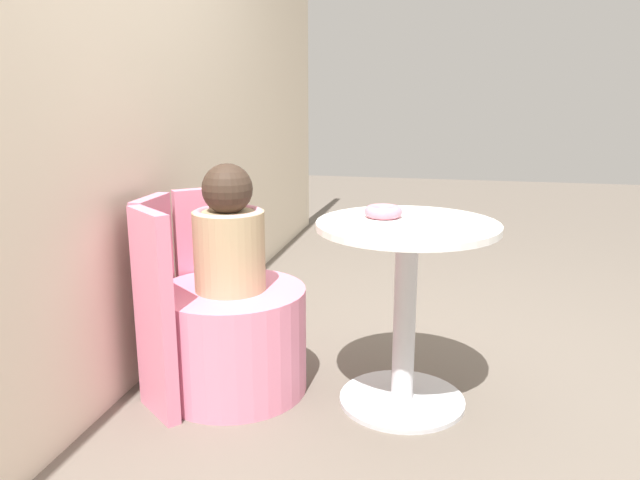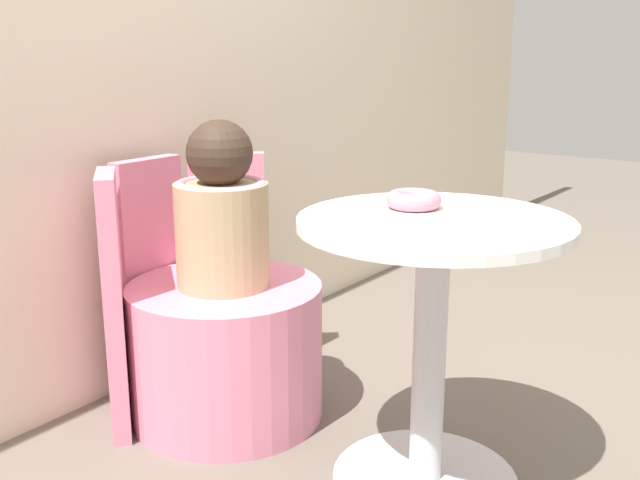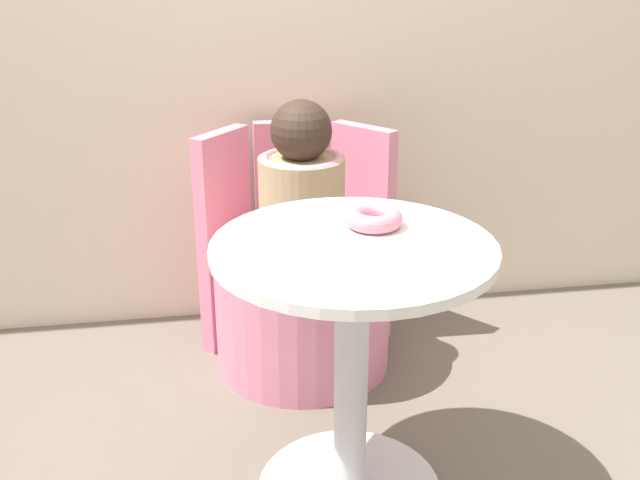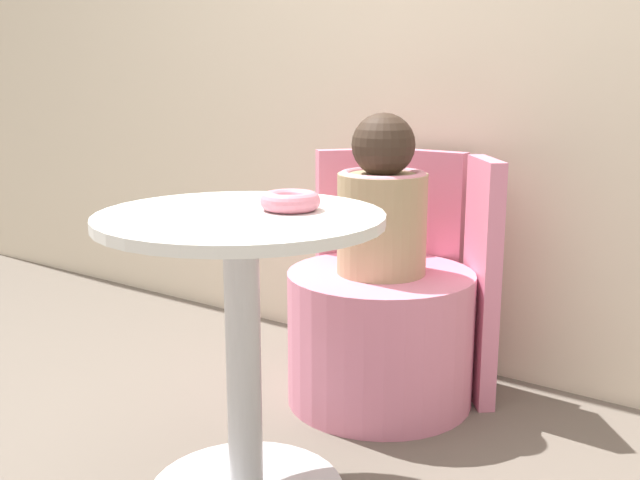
# 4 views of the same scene
# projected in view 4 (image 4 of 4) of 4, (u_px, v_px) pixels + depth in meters

# --- Properties ---
(back_wall) EXTENTS (6.00, 0.06, 2.40)m
(back_wall) POSITION_uv_depth(u_px,v_px,m) (452.00, 5.00, 2.40)
(back_wall) COLOR beige
(back_wall) RESTS_ON ground_plane
(round_table) EXTENTS (0.64, 0.64, 0.69)m
(round_table) POSITION_uv_depth(u_px,v_px,m) (242.00, 313.00, 1.69)
(round_table) COLOR silver
(round_table) RESTS_ON ground_plane
(tub_chair) EXTENTS (0.56, 0.56, 0.41)m
(tub_chair) POSITION_uv_depth(u_px,v_px,m) (380.00, 337.00, 2.27)
(tub_chair) COLOR pink
(tub_chair) RESTS_ON ground_plane
(booth_backrest) EXTENTS (0.66, 0.24, 0.74)m
(booth_backrest) POSITION_uv_depth(u_px,v_px,m) (418.00, 267.00, 2.42)
(booth_backrest) COLOR pink
(booth_backrest) RESTS_ON ground_plane
(child_figure) EXTENTS (0.26, 0.26, 0.47)m
(child_figure) POSITION_uv_depth(u_px,v_px,m) (382.00, 203.00, 2.19)
(child_figure) COLOR tan
(child_figure) RESTS_ON tub_chair
(donut) EXTENTS (0.14, 0.14, 0.04)m
(donut) POSITION_uv_depth(u_px,v_px,m) (290.00, 201.00, 1.67)
(donut) COLOR pink
(donut) RESTS_ON round_table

